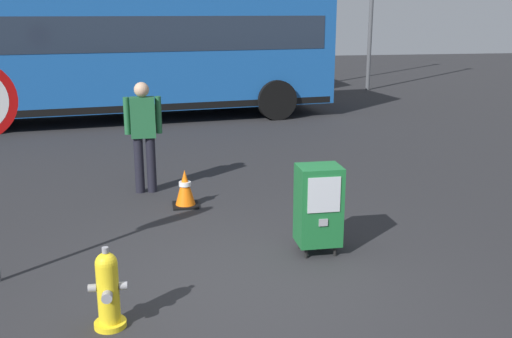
{
  "coord_description": "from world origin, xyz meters",
  "views": [
    {
      "loc": [
        -0.87,
        -5.29,
        2.68
      ],
      "look_at": [
        0.3,
        1.2,
        0.9
      ],
      "focal_mm": 41.4,
      "sensor_mm": 36.0,
      "label": 1
    }
  ],
  "objects_px": {
    "fire_hydrant": "(108,290)",
    "traffic_cone": "(185,189)",
    "newspaper_box_primary": "(318,205)",
    "pedestrian": "(144,131)",
    "bus_near": "(120,51)",
    "bus_far": "(117,42)"
  },
  "relations": [
    {
      "from": "fire_hydrant",
      "to": "traffic_cone",
      "type": "xyz_separation_m",
      "value": [
        0.86,
        3.19,
        -0.09
      ]
    },
    {
      "from": "newspaper_box_primary",
      "to": "pedestrian",
      "type": "distance_m",
      "value": 3.34
    },
    {
      "from": "fire_hydrant",
      "to": "pedestrian",
      "type": "xyz_separation_m",
      "value": [
        0.31,
        3.98,
        0.6
      ]
    },
    {
      "from": "newspaper_box_primary",
      "to": "fire_hydrant",
      "type": "bearing_deg",
      "value": -150.37
    },
    {
      "from": "fire_hydrant",
      "to": "bus_near",
      "type": "height_order",
      "value": "bus_near"
    },
    {
      "from": "newspaper_box_primary",
      "to": "traffic_cone",
      "type": "height_order",
      "value": "newspaper_box_primary"
    },
    {
      "from": "newspaper_box_primary",
      "to": "bus_near",
      "type": "xyz_separation_m",
      "value": [
        -2.48,
        9.17,
        1.14
      ]
    },
    {
      "from": "newspaper_box_primary",
      "to": "bus_near",
      "type": "relative_size",
      "value": 0.1
    },
    {
      "from": "newspaper_box_primary",
      "to": "bus_far",
      "type": "relative_size",
      "value": 0.1
    },
    {
      "from": "newspaper_box_primary",
      "to": "bus_near",
      "type": "height_order",
      "value": "bus_near"
    },
    {
      "from": "pedestrian",
      "to": "bus_far",
      "type": "xyz_separation_m",
      "value": [
        -0.83,
        10.69,
        0.76
      ]
    },
    {
      "from": "newspaper_box_primary",
      "to": "pedestrian",
      "type": "relative_size",
      "value": 0.61
    },
    {
      "from": "pedestrian",
      "to": "bus_near",
      "type": "relative_size",
      "value": 0.16
    },
    {
      "from": "pedestrian",
      "to": "bus_far",
      "type": "distance_m",
      "value": 10.75
    },
    {
      "from": "pedestrian",
      "to": "bus_far",
      "type": "height_order",
      "value": "bus_far"
    },
    {
      "from": "bus_far",
      "to": "fire_hydrant",
      "type": "bearing_deg",
      "value": -88.96
    },
    {
      "from": "bus_near",
      "to": "bus_far",
      "type": "relative_size",
      "value": 1.02
    },
    {
      "from": "traffic_cone",
      "to": "bus_near",
      "type": "distance_m",
      "value": 7.48
    },
    {
      "from": "fire_hydrant",
      "to": "pedestrian",
      "type": "bearing_deg",
      "value": 85.51
    },
    {
      "from": "fire_hydrant",
      "to": "bus_far",
      "type": "relative_size",
      "value": 0.07
    },
    {
      "from": "fire_hydrant",
      "to": "bus_near",
      "type": "bearing_deg",
      "value": 91.35
    },
    {
      "from": "bus_near",
      "to": "fire_hydrant",
      "type": "bearing_deg",
      "value": -96.0
    }
  ]
}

